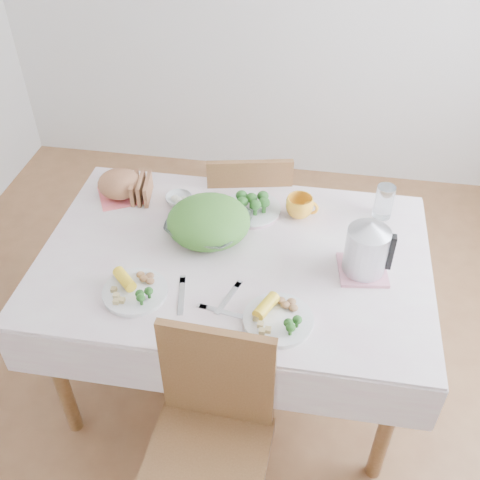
% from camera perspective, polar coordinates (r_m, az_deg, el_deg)
% --- Properties ---
extents(floor, '(3.60, 3.60, 0.00)m').
position_cam_1_polar(floor, '(2.75, -0.49, -13.32)').
color(floor, brown).
rests_on(floor, ground).
extents(dining_table, '(1.40, 0.90, 0.75)m').
position_cam_1_polar(dining_table, '(2.46, -0.54, -8.16)').
color(dining_table, brown).
rests_on(dining_table, floor).
extents(tablecloth, '(1.50, 1.00, 0.01)m').
position_cam_1_polar(tablecloth, '(2.18, -0.60, -1.56)').
color(tablecloth, silver).
rests_on(tablecloth, dining_table).
extents(chair_near, '(0.43, 0.43, 0.90)m').
position_cam_1_polar(chair_near, '(1.99, -3.54, -21.25)').
color(chair_near, brown).
rests_on(chair_near, floor).
extents(chair_far, '(0.48, 0.48, 0.89)m').
position_cam_1_polar(chair_far, '(2.86, 0.73, 2.76)').
color(chair_far, brown).
rests_on(chair_far, floor).
extents(salad_bowl, '(0.40, 0.40, 0.08)m').
position_cam_1_polar(salad_bowl, '(2.25, -3.18, 1.39)').
color(salad_bowl, white).
rests_on(salad_bowl, tablecloth).
extents(dinner_plate_left, '(0.31, 0.31, 0.02)m').
position_cam_1_polar(dinner_plate_left, '(2.05, -10.60, -5.19)').
color(dinner_plate_left, white).
rests_on(dinner_plate_left, tablecloth).
extents(dinner_plate_right, '(0.34, 0.34, 0.02)m').
position_cam_1_polar(dinner_plate_right, '(1.93, 3.91, -8.09)').
color(dinner_plate_right, white).
rests_on(dinner_plate_right, tablecloth).
extents(broccoli_plate, '(0.31, 0.31, 0.02)m').
position_cam_1_polar(broccoli_plate, '(2.38, 1.17, 3.10)').
color(broccoli_plate, beige).
rests_on(broccoli_plate, tablecloth).
extents(napkin, '(0.26, 0.26, 0.00)m').
position_cam_1_polar(napkin, '(2.53, -11.92, 4.51)').
color(napkin, '#FF696C').
rests_on(napkin, tablecloth).
extents(bread_loaf, '(0.21, 0.20, 0.12)m').
position_cam_1_polar(bread_loaf, '(2.50, -12.10, 5.54)').
color(bread_loaf, brown).
rests_on(bread_loaf, napkin).
extents(fruit_bowl, '(0.14, 0.14, 0.04)m').
position_cam_1_polar(fruit_bowl, '(2.44, -6.23, 4.10)').
color(fruit_bowl, white).
rests_on(fruit_bowl, tablecloth).
extents(yellow_mug, '(0.13, 0.13, 0.09)m').
position_cam_1_polar(yellow_mug, '(2.35, 6.06, 3.39)').
color(yellow_mug, gold).
rests_on(yellow_mug, tablecloth).
extents(glass_tumbler, '(0.10, 0.10, 0.15)m').
position_cam_1_polar(glass_tumbler, '(2.40, 14.39, 3.63)').
color(glass_tumbler, white).
rests_on(glass_tumbler, tablecloth).
extents(pink_tray, '(0.20, 0.20, 0.01)m').
position_cam_1_polar(pink_tray, '(2.15, 12.32, -2.98)').
color(pink_tray, pink).
rests_on(pink_tray, tablecloth).
extents(electric_kettle, '(0.19, 0.19, 0.22)m').
position_cam_1_polar(electric_kettle, '(2.08, 12.75, -0.72)').
color(electric_kettle, '#B2B5BA').
rests_on(electric_kettle, pink_tray).
extents(fork_left, '(0.06, 0.19, 0.00)m').
position_cam_1_polar(fork_left, '(2.03, -5.96, -5.65)').
color(fork_left, silver).
rests_on(fork_left, tablecloth).
extents(fork_right, '(0.07, 0.17, 0.00)m').
position_cam_1_polar(fork_right, '(2.01, -1.22, -5.90)').
color(fork_right, silver).
rests_on(fork_right, tablecloth).
extents(knife, '(0.17, 0.05, 0.00)m').
position_cam_1_polar(knife, '(1.97, -1.78, -7.29)').
color(knife, silver).
rests_on(knife, tablecloth).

